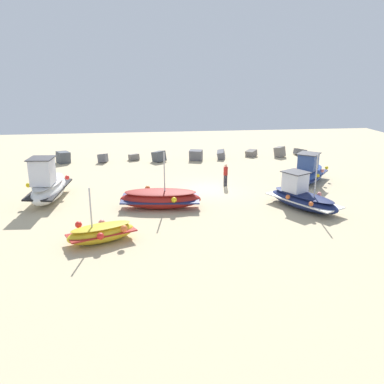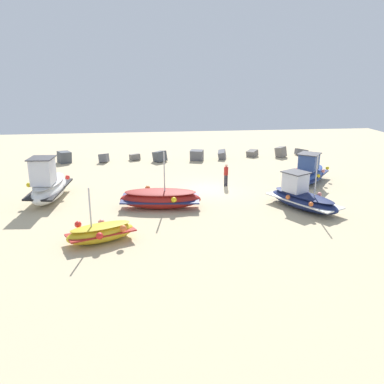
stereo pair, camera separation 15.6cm
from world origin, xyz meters
TOP-DOWN VIEW (x-y plane):
  - ground_plane at (0.00, 0.00)m, footprint 58.02×58.02m
  - fishing_boat_0 at (-11.07, -1.27)m, footprint 2.47×5.58m
  - fishing_boat_1 at (-6.99, -8.70)m, footprint 3.80×2.71m
  - fishing_boat_2 at (-3.71, -3.76)m, footprint 5.31×2.52m
  - fishing_boat_3 at (8.12, 0.92)m, footprint 4.23×4.63m
  - fishing_boat_4 at (5.19, -4.90)m, footprint 3.99×5.25m
  - person_walking at (1.41, 0.62)m, footprint 0.32×0.32m
  - breakwater_rocks at (-1.13, 10.37)m, footprint 25.04×2.59m

SIDE VIEW (x-z plane):
  - ground_plane at x=0.00m, z-range 0.00..0.00m
  - breakwater_rocks at x=-1.13m, z-range -0.19..1.07m
  - fishing_boat_1 at x=-6.99m, z-range -0.99..2.00m
  - fishing_boat_2 at x=-3.71m, z-range -1.22..2.46m
  - fishing_boat_4 at x=5.19m, z-range -1.11..2.51m
  - fishing_boat_3 at x=8.12m, z-range -0.40..2.04m
  - person_walking at x=1.41m, z-range 0.13..1.85m
  - fishing_boat_0 at x=-11.07m, z-range -0.56..2.58m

